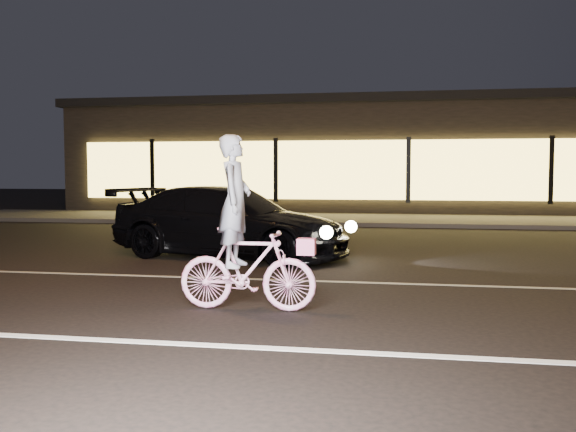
# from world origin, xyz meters

# --- Properties ---
(ground) EXTENTS (90.00, 90.00, 0.00)m
(ground) POSITION_xyz_m (0.00, 0.00, 0.00)
(ground) COLOR black
(ground) RESTS_ON ground
(lane_stripe_near) EXTENTS (60.00, 0.12, 0.01)m
(lane_stripe_near) POSITION_xyz_m (0.00, -1.50, 0.00)
(lane_stripe_near) COLOR silver
(lane_stripe_near) RESTS_ON ground
(lane_stripe_far) EXTENTS (60.00, 0.10, 0.01)m
(lane_stripe_far) POSITION_xyz_m (0.00, 2.00, 0.00)
(lane_stripe_far) COLOR gray
(lane_stripe_far) RESTS_ON ground
(sidewalk) EXTENTS (30.00, 4.00, 0.12)m
(sidewalk) POSITION_xyz_m (0.00, 13.00, 0.06)
(sidewalk) COLOR #383533
(sidewalk) RESTS_ON ground
(storefront) EXTENTS (25.40, 8.42, 4.20)m
(storefront) POSITION_xyz_m (0.00, 18.97, 2.15)
(storefront) COLOR black
(storefront) RESTS_ON ground
(cyclist) EXTENTS (1.56, 0.54, 1.96)m
(cyclist) POSITION_xyz_m (-1.91, -0.02, 0.70)
(cyclist) COLOR #FF4DAD
(cyclist) RESTS_ON ground
(sedan) EXTENTS (4.73, 2.86, 1.28)m
(sedan) POSITION_xyz_m (-3.25, 4.24, 0.64)
(sedan) COLOR black
(sedan) RESTS_ON ground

